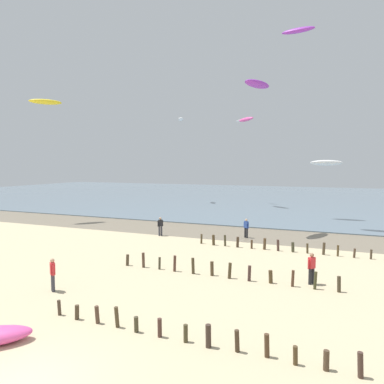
# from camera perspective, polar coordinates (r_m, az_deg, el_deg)

# --- Properties ---
(wet_sand_strip) EXTENTS (120.00, 6.81, 0.01)m
(wet_sand_strip) POSITION_cam_1_polar(r_m,az_deg,el_deg) (33.09, 7.24, -6.78)
(wet_sand_strip) COLOR #7A6D59
(wet_sand_strip) RESTS_ON ground
(sea) EXTENTS (160.00, 70.00, 0.10)m
(sea) POSITION_cam_1_polar(r_m,az_deg,el_deg) (70.59, 15.16, -0.88)
(sea) COLOR slate
(sea) RESTS_ON ground
(groyne_near) EXTENTS (11.86, 0.32, 0.84)m
(groyne_near) POSITION_cam_1_polar(r_m,az_deg,el_deg) (13.55, -0.23, -22.19)
(groyne_near) COLOR #43362A
(groyne_near) RESTS_ON ground
(groyne_mid) EXTENTS (12.71, 0.34, 0.97)m
(groyne_mid) POSITION_cam_1_polar(r_m,az_deg,el_deg) (20.46, 4.67, -12.64)
(groyne_mid) COLOR #473A2A
(groyne_mid) RESTS_ON ground
(groyne_far) EXTENTS (16.79, 0.39, 0.90)m
(groyne_far) POSITION_cam_1_polar(r_m,az_deg,el_deg) (26.92, 17.99, -8.72)
(groyne_far) COLOR #4A3D28
(groyne_far) RESTS_ON ground
(person_nearest_camera) EXTENTS (0.51, 0.36, 1.71)m
(person_nearest_camera) POSITION_cam_1_polar(r_m,az_deg,el_deg) (31.14, 8.91, -5.80)
(person_nearest_camera) COLOR #232328
(person_nearest_camera) RESTS_ON ground
(person_left_flank) EXTENTS (0.40, 0.46, 1.71)m
(person_left_flank) POSITION_cam_1_polar(r_m,az_deg,el_deg) (20.18, 19.08, -11.66)
(person_left_flank) COLOR #232328
(person_left_flank) RESTS_ON ground
(person_right_flank) EXTENTS (0.38, 0.49, 1.71)m
(person_right_flank) POSITION_cam_1_polar(r_m,az_deg,el_deg) (31.78, -5.23, -5.55)
(person_right_flank) COLOR #383842
(person_right_flank) RESTS_ON ground
(person_far_down_beach) EXTENTS (0.47, 0.40, 1.71)m
(person_far_down_beach) POSITION_cam_1_polar(r_m,az_deg,el_deg) (19.47, -21.95, -12.34)
(person_far_down_beach) COLOR #383842
(person_far_down_beach) RESTS_ON ground
(kite_aloft_0) EXTENTS (2.50, 3.78, 0.72)m
(kite_aloft_0) POSITION_cam_1_polar(r_m,az_deg,el_deg) (34.00, 10.69, 17.04)
(kite_aloft_0) COLOR purple
(kite_aloft_1) EXTENTS (3.61, 1.32, 0.89)m
(kite_aloft_1) POSITION_cam_1_polar(r_m,az_deg,el_deg) (43.39, 21.21, 4.51)
(kite_aloft_1) COLOR white
(kite_aloft_2) EXTENTS (1.96, 1.39, 0.53)m
(kite_aloft_2) POSITION_cam_1_polar(r_m,az_deg,el_deg) (58.66, 8.01, 11.51)
(kite_aloft_2) COLOR white
(kite_aloft_3) EXTENTS (1.97, 3.02, 0.64)m
(kite_aloft_3) POSITION_cam_1_polar(r_m,az_deg,el_deg) (59.93, -1.85, 11.89)
(kite_aloft_3) COLOR white
(kite_aloft_4) EXTENTS (3.18, 3.35, 0.64)m
(kite_aloft_4) POSITION_cam_1_polar(r_m,az_deg,el_deg) (43.49, -22.97, 13.50)
(kite_aloft_4) COLOR yellow
(kite_aloft_5) EXTENTS (3.35, 1.55, 0.85)m
(kite_aloft_5) POSITION_cam_1_polar(r_m,az_deg,el_deg) (39.04, 17.07, 24.07)
(kite_aloft_5) COLOR purple
(kite_aloft_6) EXTENTS (3.46, 3.40, 0.90)m
(kite_aloft_6) POSITION_cam_1_polar(r_m,az_deg,el_deg) (54.22, 8.86, 11.72)
(kite_aloft_6) COLOR #E54C99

